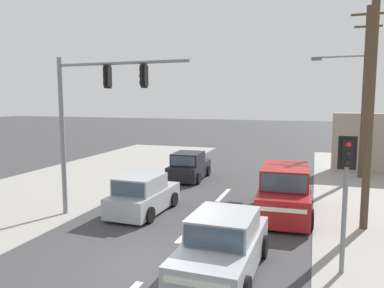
{
  "coord_description": "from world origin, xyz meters",
  "views": [
    {
      "loc": [
        3.94,
        -8.66,
        4.47
      ],
      "look_at": [
        -0.23,
        4.0,
        2.85
      ],
      "focal_mm": 35.0,
      "sensor_mm": 36.0,
      "label": 1
    }
  ],
  "objects_px": {
    "pedestal_signal_right_kerb": "(346,181)",
    "sedan_oncoming_mid": "(223,246)",
    "utility_pole_background_right": "(362,87)",
    "suv_receding_far": "(284,192)",
    "hatchback_crossing_left": "(143,195)",
    "hatchback_kerbside_parked": "(189,167)",
    "utility_pole_midground_right": "(371,90)",
    "traffic_signal_mast": "(90,108)"
  },
  "relations": [
    {
      "from": "pedestal_signal_right_kerb",
      "to": "sedan_oncoming_mid",
      "type": "relative_size",
      "value": 0.83
    },
    {
      "from": "utility_pole_background_right",
      "to": "suv_receding_far",
      "type": "height_order",
      "value": "utility_pole_background_right"
    },
    {
      "from": "hatchback_crossing_left",
      "to": "utility_pole_background_right",
      "type": "bearing_deg",
      "value": 48.25
    },
    {
      "from": "hatchback_crossing_left",
      "to": "hatchback_kerbside_parked",
      "type": "height_order",
      "value": "same"
    },
    {
      "from": "suv_receding_far",
      "to": "sedan_oncoming_mid",
      "type": "distance_m",
      "value": 5.59
    },
    {
      "from": "utility_pole_midground_right",
      "to": "suv_receding_far",
      "type": "relative_size",
      "value": 1.96
    },
    {
      "from": "hatchback_crossing_left",
      "to": "sedan_oncoming_mid",
      "type": "distance_m",
      "value": 5.79
    },
    {
      "from": "pedestal_signal_right_kerb",
      "to": "sedan_oncoming_mid",
      "type": "xyz_separation_m",
      "value": [
        -2.92,
        -0.89,
        -1.71
      ]
    },
    {
      "from": "utility_pole_background_right",
      "to": "suv_receding_far",
      "type": "xyz_separation_m",
      "value": [
        -3.43,
        -8.29,
        -4.2
      ]
    },
    {
      "from": "utility_pole_background_right",
      "to": "pedestal_signal_right_kerb",
      "type": "xyz_separation_m",
      "value": [
        -1.62,
        -12.88,
        -2.67
      ]
    },
    {
      "from": "utility_pole_background_right",
      "to": "suv_receding_far",
      "type": "bearing_deg",
      "value": -112.46
    },
    {
      "from": "utility_pole_background_right",
      "to": "pedestal_signal_right_kerb",
      "type": "relative_size",
      "value": 2.66
    },
    {
      "from": "utility_pole_midground_right",
      "to": "hatchback_kerbside_parked",
      "type": "relative_size",
      "value": 2.45
    },
    {
      "from": "utility_pole_background_right",
      "to": "hatchback_crossing_left",
      "type": "height_order",
      "value": "utility_pole_background_right"
    },
    {
      "from": "suv_receding_far",
      "to": "pedestal_signal_right_kerb",
      "type": "bearing_deg",
      "value": -68.49
    },
    {
      "from": "pedestal_signal_right_kerb",
      "to": "suv_receding_far",
      "type": "height_order",
      "value": "pedestal_signal_right_kerb"
    },
    {
      "from": "utility_pole_midground_right",
      "to": "sedan_oncoming_mid",
      "type": "height_order",
      "value": "utility_pole_midground_right"
    },
    {
      "from": "utility_pole_midground_right",
      "to": "utility_pole_background_right",
      "type": "xyz_separation_m",
      "value": [
        0.68,
        9.07,
        0.33
      ]
    },
    {
      "from": "utility_pole_background_right",
      "to": "traffic_signal_mast",
      "type": "xyz_separation_m",
      "value": [
        -10.25,
        -10.91,
        -0.94
      ]
    },
    {
      "from": "hatchback_crossing_left",
      "to": "utility_pole_midground_right",
      "type": "bearing_deg",
      "value": 5.0
    },
    {
      "from": "utility_pole_background_right",
      "to": "pedestal_signal_right_kerb",
      "type": "height_order",
      "value": "utility_pole_background_right"
    },
    {
      "from": "sedan_oncoming_mid",
      "to": "hatchback_kerbside_parked",
      "type": "bearing_deg",
      "value": 113.07
    },
    {
      "from": "traffic_signal_mast",
      "to": "suv_receding_far",
      "type": "relative_size",
      "value": 1.3
    },
    {
      "from": "traffic_signal_mast",
      "to": "utility_pole_background_right",
      "type": "bearing_deg",
      "value": 46.79
    },
    {
      "from": "suv_receding_far",
      "to": "hatchback_crossing_left",
      "type": "bearing_deg",
      "value": -164.39
    },
    {
      "from": "utility_pole_midground_right",
      "to": "utility_pole_background_right",
      "type": "relative_size",
      "value": 0.96
    },
    {
      "from": "traffic_signal_mast",
      "to": "hatchback_crossing_left",
      "type": "distance_m",
      "value": 3.94
    },
    {
      "from": "suv_receding_far",
      "to": "sedan_oncoming_mid",
      "type": "height_order",
      "value": "suv_receding_far"
    },
    {
      "from": "hatchback_kerbside_parked",
      "to": "sedan_oncoming_mid",
      "type": "bearing_deg",
      "value": -66.93
    },
    {
      "from": "utility_pole_background_right",
      "to": "sedan_oncoming_mid",
      "type": "relative_size",
      "value": 2.21
    },
    {
      "from": "utility_pole_background_right",
      "to": "hatchback_kerbside_parked",
      "type": "height_order",
      "value": "utility_pole_background_right"
    },
    {
      "from": "hatchback_crossing_left",
      "to": "hatchback_kerbside_parked",
      "type": "relative_size",
      "value": 1.0
    },
    {
      "from": "hatchback_crossing_left",
      "to": "hatchback_kerbside_parked",
      "type": "bearing_deg",
      "value": 92.32
    },
    {
      "from": "traffic_signal_mast",
      "to": "suv_receding_far",
      "type": "xyz_separation_m",
      "value": [
        6.82,
        2.62,
        -3.26
      ]
    },
    {
      "from": "utility_pole_background_right",
      "to": "pedestal_signal_right_kerb",
      "type": "bearing_deg",
      "value": -97.16
    },
    {
      "from": "utility_pole_midground_right",
      "to": "pedestal_signal_right_kerb",
      "type": "height_order",
      "value": "utility_pole_midground_right"
    },
    {
      "from": "traffic_signal_mast",
      "to": "pedestal_signal_right_kerb",
      "type": "bearing_deg",
      "value": -12.89
    },
    {
      "from": "suv_receding_far",
      "to": "utility_pole_background_right",
      "type": "bearing_deg",
      "value": 67.54
    },
    {
      "from": "traffic_signal_mast",
      "to": "hatchback_kerbside_parked",
      "type": "relative_size",
      "value": 1.62
    },
    {
      "from": "utility_pole_midground_right",
      "to": "pedestal_signal_right_kerb",
      "type": "relative_size",
      "value": 2.54
    },
    {
      "from": "utility_pole_midground_right",
      "to": "suv_receding_far",
      "type": "xyz_separation_m",
      "value": [
        -2.74,
        0.78,
        -3.88
      ]
    },
    {
      "from": "traffic_signal_mast",
      "to": "suv_receding_far",
      "type": "bearing_deg",
      "value": 20.99
    }
  ]
}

